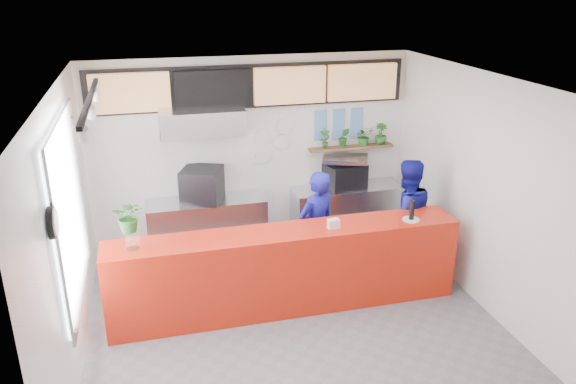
{
  "coord_description": "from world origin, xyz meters",
  "views": [
    {
      "loc": [
        -1.6,
        -5.77,
        4.05
      ],
      "look_at": [
        0.1,
        0.7,
        1.5
      ],
      "focal_mm": 35.0,
      "sensor_mm": 36.0,
      "label": 1
    }
  ],
  "objects_px": {
    "staff_right": "(405,217)",
    "espresso_machine": "(345,176)",
    "panini_oven": "(202,185)",
    "service_counter": "(286,270)",
    "pepper_mill": "(412,210)",
    "staff_center": "(316,229)"
  },
  "relations": [
    {
      "from": "espresso_machine",
      "to": "service_counter",
      "type": "bearing_deg",
      "value": -139.59
    },
    {
      "from": "service_counter",
      "to": "staff_center",
      "type": "distance_m",
      "value": 0.82
    },
    {
      "from": "staff_right",
      "to": "service_counter",
      "type": "bearing_deg",
      "value": 13.52
    },
    {
      "from": "service_counter",
      "to": "espresso_machine",
      "type": "bearing_deg",
      "value": 51.46
    },
    {
      "from": "panini_oven",
      "to": "espresso_machine",
      "type": "distance_m",
      "value": 2.28
    },
    {
      "from": "panini_oven",
      "to": "pepper_mill",
      "type": "distance_m",
      "value": 3.14
    },
    {
      "from": "espresso_machine",
      "to": "staff_right",
      "type": "xyz_separation_m",
      "value": [
        0.45,
        -1.29,
        -0.23
      ]
    },
    {
      "from": "pepper_mill",
      "to": "staff_right",
      "type": "bearing_deg",
      "value": 69.49
    },
    {
      "from": "espresso_machine",
      "to": "staff_center",
      "type": "height_order",
      "value": "staff_center"
    },
    {
      "from": "service_counter",
      "to": "staff_right",
      "type": "distance_m",
      "value": 1.98
    },
    {
      "from": "panini_oven",
      "to": "staff_right",
      "type": "bearing_deg",
      "value": -3.62
    },
    {
      "from": "service_counter",
      "to": "panini_oven",
      "type": "relative_size",
      "value": 7.99
    },
    {
      "from": "staff_center",
      "to": "pepper_mill",
      "type": "distance_m",
      "value": 1.32
    },
    {
      "from": "staff_right",
      "to": "espresso_machine",
      "type": "bearing_deg",
      "value": -72.37
    },
    {
      "from": "espresso_machine",
      "to": "pepper_mill",
      "type": "relative_size",
      "value": 2.37
    },
    {
      "from": "staff_right",
      "to": "panini_oven",
      "type": "bearing_deg",
      "value": -26.95
    },
    {
      "from": "staff_center",
      "to": "espresso_machine",
      "type": "bearing_deg",
      "value": -147.7
    },
    {
      "from": "service_counter",
      "to": "panini_oven",
      "type": "bearing_deg",
      "value": 115.05
    },
    {
      "from": "espresso_machine",
      "to": "staff_right",
      "type": "bearing_deg",
      "value": -81.8
    },
    {
      "from": "service_counter",
      "to": "panini_oven",
      "type": "height_order",
      "value": "panini_oven"
    },
    {
      "from": "staff_center",
      "to": "staff_right",
      "type": "height_order",
      "value": "staff_right"
    },
    {
      "from": "staff_right",
      "to": "pepper_mill",
      "type": "xyz_separation_m",
      "value": [
        -0.23,
        -0.6,
        0.38
      ]
    }
  ]
}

